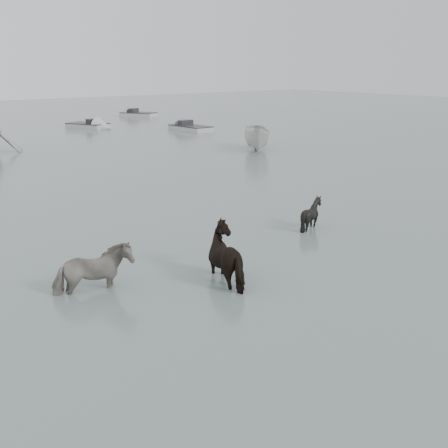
# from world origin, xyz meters

# --- Properties ---
(ground) EXTENTS (140.00, 140.00, 0.00)m
(ground) POSITION_xyz_m (0.00, 0.00, 0.00)
(ground) COLOR slate
(ground) RESTS_ON ground
(pony_pinto) EXTENTS (1.85, 1.08, 1.47)m
(pony_pinto) POSITION_xyz_m (-3.68, 1.01, 0.73)
(pony_pinto) COLOR black
(pony_pinto) RESTS_ON ground
(pony_dark) EXTENTS (1.70, 1.87, 1.63)m
(pony_dark) POSITION_xyz_m (-0.71, -0.25, 0.82)
(pony_dark) COLOR black
(pony_dark) RESTS_ON ground
(pony_black) EXTENTS (1.30, 1.24, 1.14)m
(pony_black) POSITION_xyz_m (3.78, 1.60, 0.57)
(pony_black) COLOR black
(pony_black) RESTS_ON ground
(boat_small) EXTENTS (3.58, 3.98, 1.51)m
(boat_small) POSITION_xyz_m (13.03, 14.92, 0.76)
(boat_small) COLOR #BBBBB6
(boat_small) RESTS_ON ground
(skiff_port) EXTENTS (2.00, 5.02, 0.75)m
(skiff_port) POSITION_xyz_m (15.31, 25.22, 0.38)
(skiff_port) COLOR #AFB2B0
(skiff_port) RESTS_ON ground
(skiff_mid) EXTENTS (3.31, 4.73, 0.75)m
(skiff_mid) POSITION_xyz_m (9.94, 31.57, 0.38)
(skiff_mid) COLOR #AFB2B0
(skiff_mid) RESTS_ON ground
(skiff_star) EXTENTS (3.68, 4.75, 0.75)m
(skiff_star) POSITION_xyz_m (17.92, 37.85, 0.38)
(skiff_star) COLOR beige
(skiff_star) RESTS_ON ground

